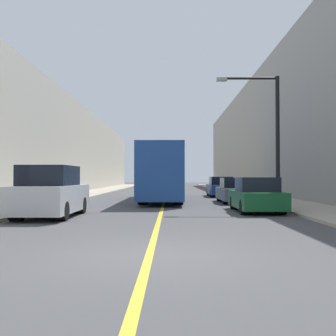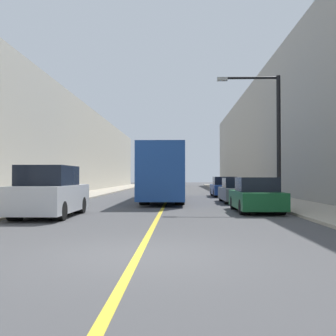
% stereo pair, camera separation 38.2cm
% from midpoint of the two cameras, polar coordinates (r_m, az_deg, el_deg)
% --- Properties ---
extents(ground_plane, '(200.00, 200.00, 0.00)m').
position_cam_midpoint_polar(ground_plane, '(7.81, -4.17, -12.52)').
color(ground_plane, '#474749').
extents(sidewalk_left, '(3.06, 72.00, 0.11)m').
position_cam_midpoint_polar(sidewalk_left, '(38.39, -10.74, -3.45)').
color(sidewalk_left, '#A89E8C').
rests_on(sidewalk_left, ground).
extents(sidewalk_right, '(3.06, 72.00, 0.11)m').
position_cam_midpoint_polar(sidewalk_right, '(38.17, 9.85, -3.46)').
color(sidewalk_right, '#A89E8C').
rests_on(sidewalk_right, ground).
extents(building_row_left, '(4.00, 72.00, 8.67)m').
position_cam_midpoint_polar(building_row_left, '(39.30, -15.78, 2.87)').
color(building_row_left, '#B7B2A3').
rests_on(building_row_left, ground).
extents(building_row_right, '(4.00, 72.00, 11.37)m').
position_cam_midpoint_polar(building_row_right, '(39.10, 14.95, 4.88)').
color(building_row_right, gray).
rests_on(building_row_right, ground).
extents(road_center_line, '(0.16, 72.00, 0.01)m').
position_cam_midpoint_polar(road_center_line, '(37.67, -0.48, -3.59)').
color(road_center_line, gold).
rests_on(road_center_line, ground).
extents(bus, '(2.46, 12.60, 3.31)m').
position_cam_midpoint_polar(bus, '(25.31, -1.26, -0.71)').
color(bus, '#1E4793').
rests_on(bus, ground).
extents(parked_suv_left, '(1.96, 4.49, 1.94)m').
position_cam_midpoint_polar(parked_suv_left, '(15.58, -17.34, -3.53)').
color(parked_suv_left, silver).
rests_on(parked_suv_left, ground).
extents(car_right_near, '(1.80, 4.22, 1.50)m').
position_cam_midpoint_polar(car_right_near, '(17.43, 12.05, -4.04)').
color(car_right_near, '#145128').
rests_on(car_right_near, ground).
extents(car_right_mid, '(1.75, 4.37, 1.46)m').
position_cam_midpoint_polar(car_right_mid, '(23.37, 9.20, -3.37)').
color(car_right_mid, '#51565B').
rests_on(car_right_mid, ground).
extents(car_right_far, '(1.85, 4.31, 1.53)m').
position_cam_midpoint_polar(car_right_far, '(30.54, 7.29, -2.84)').
color(car_right_far, navy).
rests_on(car_right_far, ground).
extents(street_lamp_right, '(3.06, 0.24, 6.31)m').
position_cam_midpoint_polar(street_lamp_right, '(19.75, 14.14, 5.49)').
color(street_lamp_right, black).
rests_on(street_lamp_right, sidewalk_right).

